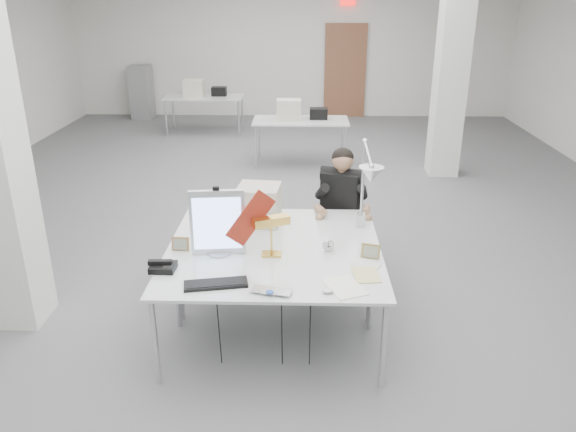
{
  "coord_description": "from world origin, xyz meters",
  "views": [
    {
      "loc": [
        0.23,
        -6.35,
        2.77
      ],
      "look_at": [
        0.12,
        -2.0,
        1.02
      ],
      "focal_mm": 35.0,
      "sensor_mm": 36.0,
      "label": 1
    }
  ],
  "objects_px": {
    "office_chair": "(340,221)",
    "seated_person": "(342,191)",
    "laptop": "(270,294)",
    "bankers_lamp": "(271,238)",
    "monitor": "(218,223)",
    "beige_monitor": "(259,205)",
    "desk_phone": "(163,267)",
    "desk_main": "(271,273)",
    "architect_lamp": "(365,194)"
  },
  "relations": [
    {
      "from": "seated_person",
      "to": "bankers_lamp",
      "type": "height_order",
      "value": "seated_person"
    },
    {
      "from": "laptop",
      "to": "architect_lamp",
      "type": "xyz_separation_m",
      "value": [
        0.77,
        1.05,
        0.39
      ]
    },
    {
      "from": "bankers_lamp",
      "to": "architect_lamp",
      "type": "relative_size",
      "value": 0.39
    },
    {
      "from": "desk_main",
      "to": "office_chair",
      "type": "xyz_separation_m",
      "value": [
        0.63,
        1.54,
        -0.19
      ]
    },
    {
      "from": "beige_monitor",
      "to": "architect_lamp",
      "type": "distance_m",
      "value": 1.02
    },
    {
      "from": "seated_person",
      "to": "laptop",
      "type": "xyz_separation_m",
      "value": [
        -0.62,
        -1.86,
        -0.13
      ]
    },
    {
      "from": "office_chair",
      "to": "architect_lamp",
      "type": "distance_m",
      "value": 1.06
    },
    {
      "from": "architect_lamp",
      "to": "desk_phone",
      "type": "bearing_deg",
      "value": -167.29
    },
    {
      "from": "desk_main",
      "to": "beige_monitor",
      "type": "xyz_separation_m",
      "value": [
        -0.16,
        1.0,
        0.19
      ]
    },
    {
      "from": "office_chair",
      "to": "beige_monitor",
      "type": "distance_m",
      "value": 1.04
    },
    {
      "from": "monitor",
      "to": "desk_phone",
      "type": "xyz_separation_m",
      "value": [
        -0.39,
        -0.31,
        -0.25
      ]
    },
    {
      "from": "bankers_lamp",
      "to": "beige_monitor",
      "type": "relative_size",
      "value": 0.82
    },
    {
      "from": "laptop",
      "to": "bankers_lamp",
      "type": "height_order",
      "value": "bankers_lamp"
    },
    {
      "from": "desk_main",
      "to": "monitor",
      "type": "relative_size",
      "value": 3.26
    },
    {
      "from": "architect_lamp",
      "to": "office_chair",
      "type": "bearing_deg",
      "value": 89.57
    },
    {
      "from": "seated_person",
      "to": "architect_lamp",
      "type": "xyz_separation_m",
      "value": [
        0.14,
        -0.81,
        0.26
      ]
    },
    {
      "from": "desk_main",
      "to": "office_chair",
      "type": "relative_size",
      "value": 1.64
    },
    {
      "from": "desk_phone",
      "to": "architect_lamp",
      "type": "xyz_separation_m",
      "value": [
        1.62,
        0.68,
        0.38
      ]
    },
    {
      "from": "laptop",
      "to": "bankers_lamp",
      "type": "distance_m",
      "value": 0.68
    },
    {
      "from": "desk_main",
      "to": "monitor",
      "type": "height_order",
      "value": "monitor"
    },
    {
      "from": "office_chair",
      "to": "bankers_lamp",
      "type": "bearing_deg",
      "value": -97.43
    },
    {
      "from": "office_chair",
      "to": "beige_monitor",
      "type": "bearing_deg",
      "value": -125.55
    },
    {
      "from": "desk_main",
      "to": "bankers_lamp",
      "type": "height_order",
      "value": "bankers_lamp"
    },
    {
      "from": "bankers_lamp",
      "to": "desk_phone",
      "type": "relative_size",
      "value": 1.61
    },
    {
      "from": "seated_person",
      "to": "laptop",
      "type": "relative_size",
      "value": 3.3
    },
    {
      "from": "beige_monitor",
      "to": "seated_person",
      "type": "bearing_deg",
      "value": 37.8
    },
    {
      "from": "bankers_lamp",
      "to": "desk_phone",
      "type": "bearing_deg",
      "value": 175.21
    },
    {
      "from": "monitor",
      "to": "laptop",
      "type": "bearing_deg",
      "value": -62.02
    },
    {
      "from": "monitor",
      "to": "seated_person",
      "type": "bearing_deg",
      "value": 41.45
    },
    {
      "from": "beige_monitor",
      "to": "bankers_lamp",
      "type": "bearing_deg",
      "value": -71.85
    },
    {
      "from": "office_chair",
      "to": "laptop",
      "type": "distance_m",
      "value": 2.02
    },
    {
      "from": "monitor",
      "to": "bankers_lamp",
      "type": "distance_m",
      "value": 0.45
    },
    {
      "from": "seated_person",
      "to": "desk_phone",
      "type": "bearing_deg",
      "value": -114.87
    },
    {
      "from": "laptop",
      "to": "bankers_lamp",
      "type": "relative_size",
      "value": 0.94
    },
    {
      "from": "monitor",
      "to": "beige_monitor",
      "type": "xyz_separation_m",
      "value": [
        0.28,
        0.68,
        -0.1
      ]
    },
    {
      "from": "laptop",
      "to": "beige_monitor",
      "type": "bearing_deg",
      "value": 109.12
    },
    {
      "from": "desk_main",
      "to": "desk_phone",
      "type": "height_order",
      "value": "desk_phone"
    },
    {
      "from": "seated_person",
      "to": "bankers_lamp",
      "type": "distance_m",
      "value": 1.36
    },
    {
      "from": "desk_main",
      "to": "seated_person",
      "type": "bearing_deg",
      "value": 67.06
    },
    {
      "from": "bankers_lamp",
      "to": "architect_lamp",
      "type": "height_order",
      "value": "architect_lamp"
    },
    {
      "from": "bankers_lamp",
      "to": "architect_lamp",
      "type": "bearing_deg",
      "value": 2.12
    },
    {
      "from": "office_chair",
      "to": "desk_phone",
      "type": "bearing_deg",
      "value": -113.92
    },
    {
      "from": "seated_person",
      "to": "desk_phone",
      "type": "xyz_separation_m",
      "value": [
        -1.47,
        -1.48,
        -0.12
      ]
    },
    {
      "from": "seated_person",
      "to": "architect_lamp",
      "type": "relative_size",
      "value": 1.2
    },
    {
      "from": "seated_person",
      "to": "desk_phone",
      "type": "relative_size",
      "value": 4.99
    },
    {
      "from": "laptop",
      "to": "desk_phone",
      "type": "xyz_separation_m",
      "value": [
        -0.85,
        0.37,
        0.01
      ]
    },
    {
      "from": "desk_main",
      "to": "architect_lamp",
      "type": "relative_size",
      "value": 2.23
    },
    {
      "from": "bankers_lamp",
      "to": "laptop",
      "type": "bearing_deg",
      "value": -112.11
    },
    {
      "from": "office_chair",
      "to": "seated_person",
      "type": "distance_m",
      "value": 0.35
    },
    {
      "from": "monitor",
      "to": "beige_monitor",
      "type": "relative_size",
      "value": 1.46
    }
  ]
}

